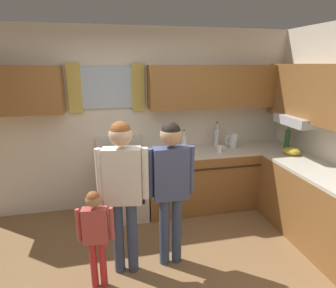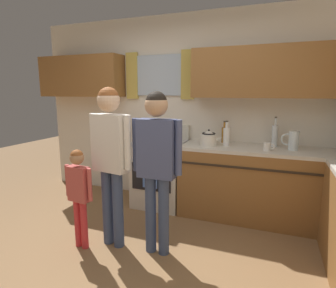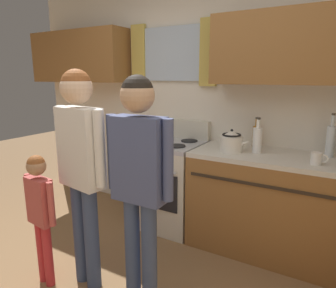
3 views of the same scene
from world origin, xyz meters
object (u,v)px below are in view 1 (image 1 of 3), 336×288
object	(u,v)px
bottle_tall_clear	(217,137)
adult_in_plaid	(171,179)
water_pitcher	(233,140)
mug_ceramic_white	(220,148)
stovetop_kettle	(171,147)
bottle_milk_white	(184,143)
small_child	(96,229)
stove_oven	(123,184)
bottle_wine_green	(287,139)
bottle_oil_amber	(176,140)
mixing_bowl	(292,151)
adult_holding_child	(123,182)

from	to	relation	value
bottle_tall_clear	adult_in_plaid	bearing A→B (deg)	-128.15
bottle_tall_clear	water_pitcher	xyz separation A→B (m)	(0.20, -0.15, -0.03)
mug_ceramic_white	water_pitcher	xyz separation A→B (m)	(0.27, 0.14, 0.06)
bottle_tall_clear	stovetop_kettle	distance (m)	0.80
bottle_milk_white	small_child	distance (m)	1.84
stove_oven	bottle_wine_green	world-z (taller)	bottle_wine_green
bottle_oil_amber	bottle_wine_green	xyz separation A→B (m)	(1.58, -0.42, 0.04)
mug_ceramic_white	water_pitcher	bearing A→B (deg)	28.05
bottle_wine_green	stovetop_kettle	world-z (taller)	bottle_wine_green
water_pitcher	mixing_bowl	bearing A→B (deg)	-36.05
bottle_milk_white	adult_in_plaid	size ratio (longest dim) A/B	0.20
mixing_bowl	bottle_wine_green	bearing A→B (deg)	69.42
bottle_milk_white	bottle_wine_green	distance (m)	1.53
bottle_tall_clear	small_child	bearing A→B (deg)	-140.09
bottle_oil_amber	adult_in_plaid	bearing A→B (deg)	-106.12
adult_holding_child	stovetop_kettle	bearing A→B (deg)	55.89
mixing_bowl	adult_holding_child	size ratio (longest dim) A/B	0.14
bottle_tall_clear	small_child	size ratio (longest dim) A/B	0.36
bottle_milk_white	stovetop_kettle	distance (m)	0.22
bottle_tall_clear	water_pitcher	bearing A→B (deg)	-37.39
mixing_bowl	bottle_oil_amber	bearing A→B (deg)	155.15
stove_oven	adult_in_plaid	size ratio (longest dim) A/B	0.70
bottle_tall_clear	bottle_oil_amber	bearing A→B (deg)	174.85
mug_ceramic_white	stovetop_kettle	distance (m)	0.70
bottle_tall_clear	bottle_milk_white	world-z (taller)	bottle_tall_clear
bottle_milk_white	mug_ceramic_white	xyz separation A→B (m)	(0.49, -0.14, -0.07)
stove_oven	adult_in_plaid	distance (m)	1.32
bottle_wine_green	bottle_tall_clear	bearing A→B (deg)	159.10
stove_oven	stovetop_kettle	xyz separation A→B (m)	(0.69, -0.08, 0.53)
mixing_bowl	small_child	xyz separation A→B (m)	(-2.63, -0.85, -0.31)
bottle_wine_green	mug_ceramic_white	bearing A→B (deg)	176.21
bottle_oil_amber	small_child	bearing A→B (deg)	-126.70
bottle_oil_amber	water_pitcher	xyz separation A→B (m)	(0.82, -0.21, 0.00)
bottle_tall_clear	stovetop_kettle	size ratio (longest dim) A/B	1.34
bottle_wine_green	adult_holding_child	bearing A→B (deg)	-158.68
stove_oven	bottle_oil_amber	size ratio (longest dim) A/B	3.85
adult_in_plaid	water_pitcher	bearing A→B (deg)	43.17
stove_oven	water_pitcher	size ratio (longest dim) A/B	5.00
bottle_wine_green	adult_in_plaid	xyz separation A→B (m)	(-1.97, -0.93, -0.06)
bottle_tall_clear	mug_ceramic_white	world-z (taller)	bottle_tall_clear
mug_ceramic_white	adult_in_plaid	world-z (taller)	adult_in_plaid
stovetop_kettle	mixing_bowl	world-z (taller)	stovetop_kettle
mixing_bowl	stovetop_kettle	bearing A→B (deg)	166.44
water_pitcher	mixing_bowl	xyz separation A→B (m)	(0.65, -0.48, -0.06)
bottle_oil_amber	adult_holding_child	xyz separation A→B (m)	(-0.87, -1.38, 0.00)
mixing_bowl	adult_in_plaid	xyz separation A→B (m)	(-1.87, -0.66, 0.04)
stove_oven	small_child	size ratio (longest dim) A/B	1.08
bottle_milk_white	mixing_bowl	distance (m)	1.49
mug_ceramic_white	bottle_wine_green	bearing A→B (deg)	-3.79
bottle_tall_clear	water_pitcher	world-z (taller)	bottle_tall_clear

